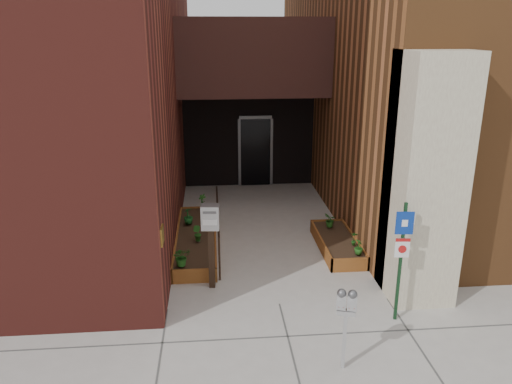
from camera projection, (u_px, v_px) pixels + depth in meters
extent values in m
plane|color=#9E9991|center=(279.00, 304.00, 8.98)|extent=(80.00, 80.00, 0.00)
cube|color=maroon|center=(25.00, 17.00, 13.25)|extent=(8.00, 14.60, 10.00)
cube|color=brown|center=(452.00, 18.00, 14.69)|extent=(8.00, 13.70, 10.00)
cube|color=tan|center=(425.00, 180.00, 8.69)|extent=(1.10, 1.20, 4.40)
cube|color=black|center=(252.00, 57.00, 13.41)|extent=(4.20, 2.00, 2.00)
cube|color=black|center=(249.00, 137.00, 15.51)|extent=(4.00, 0.30, 3.00)
cube|color=black|center=(256.00, 153.00, 15.50)|extent=(0.90, 0.06, 2.10)
cube|color=#B79338|center=(162.00, 235.00, 8.15)|extent=(0.04, 0.30, 0.30)
cube|color=brown|center=(194.00, 276.00, 9.67)|extent=(0.90, 0.04, 0.30)
cube|color=brown|center=(198.00, 212.00, 13.04)|extent=(0.90, 0.04, 0.30)
cube|color=brown|center=(177.00, 240.00, 11.32)|extent=(0.04, 3.60, 0.30)
cube|color=brown|center=(215.00, 239.00, 11.39)|extent=(0.04, 3.60, 0.30)
cube|color=black|center=(196.00, 240.00, 11.36)|extent=(0.82, 3.52, 0.26)
cube|color=brown|center=(350.00, 265.00, 10.13)|extent=(0.80, 0.04, 0.30)
cube|color=brown|center=(327.00, 225.00, 12.17)|extent=(0.80, 0.04, 0.30)
cube|color=brown|center=(321.00, 244.00, 11.12)|extent=(0.04, 2.20, 0.30)
cube|color=brown|center=(354.00, 243.00, 11.18)|extent=(0.04, 2.20, 0.30)
cube|color=black|center=(337.00, 244.00, 11.15)|extent=(0.72, 2.12, 0.26)
cylinder|color=black|center=(219.00, 259.00, 9.70)|extent=(0.04, 0.04, 0.90)
cylinder|color=black|center=(217.00, 203.00, 12.82)|extent=(0.04, 0.04, 0.90)
cylinder|color=black|center=(218.00, 209.00, 11.12)|extent=(0.04, 3.30, 0.04)
cube|color=#B4B4B7|center=(344.00, 341.00, 7.17)|extent=(0.07, 0.07, 0.89)
cube|color=#B4B4B7|center=(346.00, 312.00, 7.02)|extent=(0.28, 0.17, 0.07)
cube|color=#B4B4B7|center=(341.00, 302.00, 6.98)|extent=(0.15, 0.12, 0.23)
sphere|color=#59595B|center=(342.00, 293.00, 6.94)|extent=(0.13, 0.13, 0.13)
cube|color=white|center=(341.00, 302.00, 6.93)|extent=(0.08, 0.03, 0.04)
cube|color=#B21414|center=(341.00, 307.00, 6.96)|extent=(0.08, 0.03, 0.03)
cube|color=#B4B4B7|center=(352.00, 303.00, 6.96)|extent=(0.15, 0.12, 0.23)
sphere|color=#59595B|center=(353.00, 294.00, 6.91)|extent=(0.13, 0.13, 0.13)
cube|color=white|center=(352.00, 303.00, 6.91)|extent=(0.08, 0.03, 0.04)
cube|color=#B21414|center=(352.00, 308.00, 6.93)|extent=(0.08, 0.03, 0.03)
cube|color=#12341A|center=(400.00, 263.00, 8.19)|extent=(0.05, 0.05, 2.11)
cube|color=navy|center=(405.00, 223.00, 7.94)|extent=(0.29, 0.05, 0.38)
cube|color=white|center=(405.00, 223.00, 7.94)|extent=(0.10, 0.02, 0.11)
cube|color=white|center=(402.00, 248.00, 8.07)|extent=(0.24, 0.04, 0.34)
cube|color=#B21414|center=(403.00, 240.00, 8.03)|extent=(0.24, 0.03, 0.06)
cylinder|color=#B21414|center=(402.00, 249.00, 8.07)|extent=(0.13, 0.02, 0.13)
cube|color=black|center=(212.00, 258.00, 9.39)|extent=(0.12, 0.12, 1.21)
cube|color=#A9A9AB|center=(210.00, 217.00, 9.14)|extent=(0.35, 0.27, 0.46)
cube|color=#59595B|center=(210.00, 213.00, 8.97)|extent=(0.24, 0.03, 0.04)
cube|color=white|center=(210.00, 222.00, 9.03)|extent=(0.26, 0.03, 0.11)
imported|color=#205B1A|center=(182.00, 257.00, 9.72)|extent=(0.43, 0.43, 0.38)
imported|color=#1C4F16|center=(197.00, 233.00, 10.87)|extent=(0.26, 0.26, 0.34)
imported|color=#164F1B|center=(188.00, 216.00, 11.81)|extent=(0.31, 0.31, 0.39)
imported|color=#1F5718|center=(203.00, 202.00, 12.77)|extent=(0.30, 0.30, 0.40)
imported|color=#205819|center=(359.00, 247.00, 10.22)|extent=(0.20, 0.20, 0.32)
imported|color=#1E5B1A|center=(354.00, 238.00, 10.64)|extent=(0.21, 0.21, 0.31)
imported|color=#1F5518|center=(330.00, 220.00, 11.63)|extent=(0.33, 0.33, 0.33)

